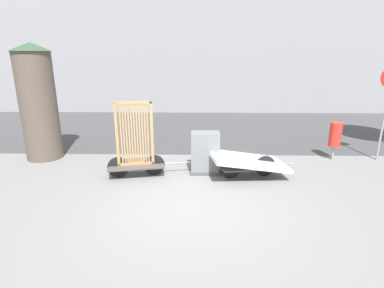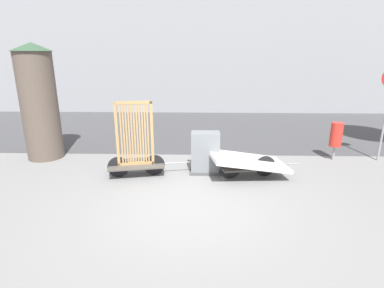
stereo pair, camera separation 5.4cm
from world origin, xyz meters
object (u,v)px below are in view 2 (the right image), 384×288
at_px(bike_cart_with_bedframe, 136,150).
at_px(utility_cabinet, 205,154).
at_px(trash_bin, 336,135).
at_px(bike_cart_with_mattress, 248,162).
at_px(advertising_column, 39,102).

height_order(bike_cart_with_bedframe, utility_cabinet, bike_cart_with_bedframe).
xyz_separation_m(utility_cabinet, trash_bin, (3.85, 1.12, 0.26)).
xyz_separation_m(bike_cart_with_bedframe, bike_cart_with_mattress, (2.86, -0.00, -0.30)).
relative_size(bike_cart_with_bedframe, utility_cabinet, 1.92).
xyz_separation_m(utility_cabinet, advertising_column, (-4.86, 1.12, 1.19)).
bearing_deg(utility_cabinet, advertising_column, 167.05).
bearing_deg(bike_cart_with_bedframe, advertising_column, 144.17).
bearing_deg(bike_cart_with_bedframe, utility_cabinet, -2.42).
bearing_deg(advertising_column, utility_cabinet, -12.95).
distance_m(bike_cart_with_mattress, trash_bin, 3.11).
relative_size(trash_bin, advertising_column, 0.34).
relative_size(bike_cart_with_mattress, utility_cabinet, 2.19).
xyz_separation_m(bike_cart_with_bedframe, utility_cabinet, (1.77, 0.28, -0.19)).
height_order(utility_cabinet, advertising_column, advertising_column).
xyz_separation_m(bike_cart_with_mattress, utility_cabinet, (-1.10, 0.28, 0.11)).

